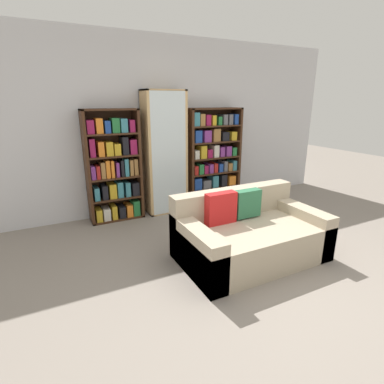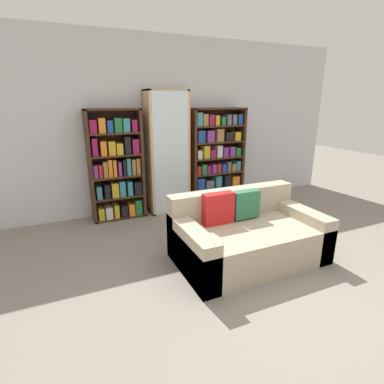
{
  "view_description": "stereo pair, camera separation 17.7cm",
  "coord_description": "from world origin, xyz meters",
  "views": [
    {
      "loc": [
        -1.84,
        -1.93,
        1.75
      ],
      "look_at": [
        -0.12,
        1.48,
        0.58
      ],
      "focal_mm": 28.0,
      "sensor_mm": 36.0,
      "label": 1
    },
    {
      "loc": [
        -1.68,
        -2.0,
        1.75
      ],
      "look_at": [
        -0.12,
        1.48,
        0.58
      ],
      "focal_mm": 28.0,
      "sensor_mm": 36.0,
      "label": 2
    }
  ],
  "objects": [
    {
      "name": "bookshelf_right",
      "position": [
        0.77,
        2.46,
        0.79
      ],
      "size": [
        0.96,
        0.32,
        1.63
      ],
      "color": "#3D2314",
      "rests_on": "ground"
    },
    {
      "name": "wall_back",
      "position": [
        0.0,
        2.66,
        1.35
      ],
      "size": [
        6.42,
        0.06,
        2.7
      ],
      "color": "silver",
      "rests_on": "ground"
    },
    {
      "name": "display_cabinet",
      "position": [
        -0.12,
        2.44,
        0.95
      ],
      "size": [
        0.64,
        0.36,
        1.9
      ],
      "color": "tan",
      "rests_on": "ground"
    },
    {
      "name": "bookshelf_left",
      "position": [
        -0.92,
        2.46,
        0.79
      ],
      "size": [
        0.78,
        0.32,
        1.64
      ],
      "color": "#3D2314",
      "rests_on": "ground"
    },
    {
      "name": "wine_bottle",
      "position": [
        0.55,
        2.09,
        0.16
      ],
      "size": [
        0.09,
        0.09,
        0.39
      ],
      "color": "black",
      "rests_on": "ground"
    },
    {
      "name": "ground_plane",
      "position": [
        0.0,
        0.0,
        0.0
      ],
      "size": [
        16.0,
        16.0,
        0.0
      ],
      "primitive_type": "plane",
      "color": "gray"
    },
    {
      "name": "couch",
      "position": [
        0.15,
        0.58,
        0.27
      ],
      "size": [
        1.62,
        0.96,
        0.77
      ],
      "color": "tan",
      "rests_on": "ground"
    }
  ]
}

